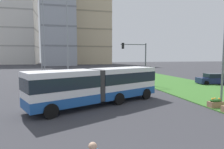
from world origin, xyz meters
The scene contains 10 objects.
articulated_bus centered at (-1.55, 12.62, 1.65)m, with size 11.73×7.21×3.00m.
car_navy_sedan centered at (16.62, 20.25, 0.75)m, with size 4.61×2.50×1.58m.
car_black_sedan centered at (-6.04, 23.39, 0.75)m, with size 4.46×2.14×1.58m.
flower_planter_3 centered at (7.18, 9.23, 0.43)m, with size 1.10×0.56×0.74m.
traffic_light_far_right centered at (5.57, 22.00, 4.05)m, with size 3.73×0.28×5.89m.
streetlight_median centered at (9.08, 10.66, 5.17)m, with size 0.70×0.28×9.44m.
apartment_tower_west centered at (-30.00, 109.33, 22.42)m, with size 21.29×18.46×44.80m.
apartment_tower_westcentre centered at (-6.62, 91.05, 20.74)m, with size 14.71×19.57×41.43m.
apartment_tower_centre centered at (9.03, 102.31, 22.01)m, with size 20.70×16.91×43.99m.
transmission_pylon centered at (-6.68, 47.27, 16.85)m, with size 9.00×6.24×30.86m.
Camera 1 is at (-4.16, -3.18, 4.05)m, focal length 30.68 mm.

